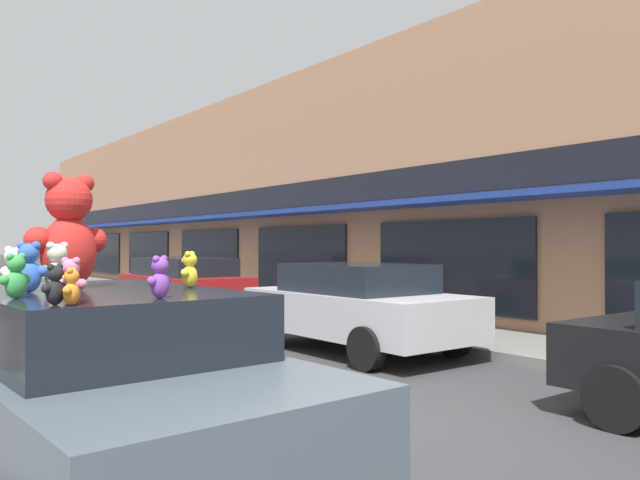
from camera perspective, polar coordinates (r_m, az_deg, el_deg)
The scene contains 16 objects.
ground_plane at distance 6.57m, azimuth 5.20°, elevation -16.74°, with size 260.00×260.00×0.00m, color #333335.
sidewalk_far at distance 10.62m, azimuth 26.32°, elevation -9.98°, with size 2.39×90.00×0.16m.
storefront_row at distance 26.28m, azimuth 1.07°, elevation 3.10°, with size 12.60×39.93×6.98m.
plush_art_car at distance 5.25m, azimuth -19.84°, elevation -11.88°, with size 2.25×4.84×1.49m.
teddy_bear_giant at distance 5.43m, azimuth -22.01°, elevation 0.63°, with size 0.70×0.46×0.93m.
teddy_bear_purple at distance 4.19m, azimuth -14.44°, elevation -3.36°, with size 0.21×0.17×0.28m.
teddy_bear_white at distance 5.39m, azimuth -26.21°, elevation -2.38°, with size 0.22×0.24×0.34m.
teddy_bear_black at distance 3.92m, azimuth -23.08°, elevation -3.81°, with size 0.18×0.15×0.24m.
teddy_bear_orange at distance 3.86m, azimuth -21.78°, elevation -4.03°, with size 0.14×0.16×0.22m.
teddy_bear_cream at distance 5.09m, azimuth -22.91°, elevation -2.33°, with size 0.28×0.19×0.37m.
teddy_bear_green at distance 4.49m, azimuth -26.05°, elevation -3.03°, with size 0.22×0.17×0.30m.
teddy_bear_yellow at distance 5.19m, azimuth -11.84°, elevation -2.71°, with size 0.21×0.20×0.30m.
teddy_bear_blue at distance 5.05m, azimuth -25.08°, elevation -2.32°, with size 0.27×0.23×0.38m.
teddy_bear_pink at distance 4.03m, azimuth -21.82°, elevation -3.49°, with size 0.18×0.20×0.28m.
parked_car_far_center at distance 10.82m, azimuth 3.39°, elevation -5.95°, with size 2.13×4.26×1.52m.
parked_car_far_right at distance 16.68m, azimuth -12.39°, elevation -3.93°, with size 2.05×4.36×1.52m.
Camera 1 is at (-4.27, -4.65, 1.84)m, focal length 35.00 mm.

